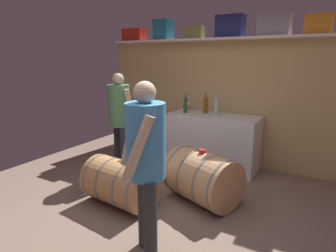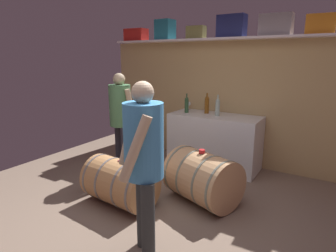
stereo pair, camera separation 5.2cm
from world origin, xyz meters
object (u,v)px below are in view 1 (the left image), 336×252
(toolcase_olive, at_px, (195,33))
(toolcase_navy, at_px, (230,26))
(toolcase_teal, at_px, (164,30))
(visitor_tasting, at_px, (145,154))
(wine_bottle_amber, at_px, (206,104))
(tasting_cup, at_px, (202,151))
(wine_bottle_clear, at_px, (216,107))
(toolcase_grey, at_px, (274,25))
(toolcase_red, at_px, (134,35))
(winemaker_pouring, at_px, (120,113))
(work_cabinet, at_px, (213,141))
(wine_glass, at_px, (187,104))
(wine_barrel_far, at_px, (120,183))
(wine_bottle_green, at_px, (185,105))
(wine_barrel_near, at_px, (203,178))
(toolcase_orange, at_px, (319,25))

(toolcase_olive, relative_size, toolcase_navy, 0.69)
(toolcase_teal, xyz_separation_m, visitor_tasting, (1.39, -2.57, -1.25))
(wine_bottle_amber, xyz_separation_m, tasting_cup, (0.50, -1.25, -0.35))
(wine_bottle_clear, distance_m, visitor_tasting, 2.34)
(wine_bottle_amber, relative_size, visitor_tasting, 0.21)
(toolcase_grey, bearing_deg, toolcase_olive, -178.52)
(toolcase_red, relative_size, toolcase_teal, 1.20)
(toolcase_red, relative_size, visitor_tasting, 0.26)
(tasting_cup, xyz_separation_m, winemaker_pouring, (-1.47, 0.24, 0.29))
(toolcase_red, xyz_separation_m, wine_bottle_clear, (1.76, -0.25, -1.15))
(toolcase_olive, distance_m, work_cabinet, 1.80)
(wine_glass, height_order, wine_barrel_far, wine_glass)
(wine_bottle_green, relative_size, wine_barrel_near, 0.32)
(work_cabinet, xyz_separation_m, visitor_tasting, (0.32, -2.35, 0.54))
(toolcase_orange, distance_m, work_cabinet, 2.20)
(toolcase_teal, xyz_separation_m, wine_barrel_near, (1.42, -1.40, -1.90))
(work_cabinet, bearing_deg, wine_glass, 160.40)
(wine_bottle_green, relative_size, wine_glass, 2.18)
(wine_bottle_amber, bearing_deg, toolcase_red, 174.45)
(wine_bottle_amber, xyz_separation_m, visitor_tasting, (0.50, -2.42, -0.04))
(toolcase_olive, bearing_deg, wine_bottle_amber, -30.91)
(toolcase_navy, xyz_separation_m, wine_glass, (-0.71, -0.01, -1.25))
(toolcase_navy, distance_m, wine_barrel_near, 2.37)
(toolcase_teal, distance_m, wine_barrel_far, 2.82)
(toolcase_grey, relative_size, tasting_cup, 5.98)
(visitor_tasting, bearing_deg, toolcase_red, -7.53)
(wine_bottle_clear, bearing_deg, toolcase_navy, 73.17)
(wine_barrel_near, bearing_deg, wine_bottle_clear, 124.07)
(wine_barrel_near, relative_size, winemaker_pouring, 0.65)
(wine_bottle_clear, height_order, wine_glass, wine_bottle_clear)
(work_cabinet, bearing_deg, wine_bottle_green, -173.28)
(toolcase_red, relative_size, work_cabinet, 0.28)
(toolcase_red, relative_size, toolcase_grey, 0.93)
(toolcase_grey, distance_m, tasting_cup, 2.13)
(toolcase_olive, xyz_separation_m, wine_barrel_near, (0.82, -1.40, -1.83))
(work_cabinet, relative_size, visitor_tasting, 0.91)
(wine_bottle_amber, distance_m, wine_glass, 0.43)
(wine_bottle_clear, bearing_deg, wine_bottle_amber, 156.86)
(toolcase_orange, height_order, wine_barrel_far, toolcase_orange)
(wine_bottle_green, bearing_deg, toolcase_olive, 88.39)
(toolcase_olive, bearing_deg, tasting_cup, -64.47)
(toolcase_navy, bearing_deg, wine_bottle_amber, -151.51)
(toolcase_teal, height_order, toolcase_grey, toolcase_teal)
(toolcase_grey, relative_size, wine_barrel_far, 0.49)
(toolcase_grey, distance_m, wine_bottle_clear, 1.42)
(toolcase_orange, bearing_deg, toolcase_grey, 178.46)
(toolcase_grey, distance_m, visitor_tasting, 2.88)
(wine_bottle_amber, relative_size, tasting_cup, 4.56)
(tasting_cup, bearing_deg, wine_bottle_amber, 111.96)
(wine_barrel_near, bearing_deg, winemaker_pouring, -169.45)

